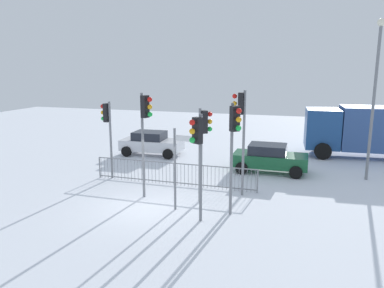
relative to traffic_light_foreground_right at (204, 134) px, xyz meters
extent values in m
plane|color=white|center=(-1.90, -1.12, -2.82)|extent=(60.00, 60.00, 0.00)
cylinder|color=slate|center=(-0.12, -0.09, -0.90)|extent=(0.11, 0.11, 3.85)
cube|color=black|center=(0.01, 0.01, 0.48)|extent=(0.37, 0.39, 0.90)
sphere|color=red|center=(0.21, 0.15, 0.78)|extent=(0.20, 0.20, 0.20)
sphere|color=orange|center=(0.21, 0.15, 0.48)|extent=(0.20, 0.20, 0.20)
sphere|color=green|center=(0.21, 0.15, 0.18)|extent=(0.20, 0.20, 0.20)
cylinder|color=slate|center=(-2.54, -0.25, -0.62)|extent=(0.11, 0.11, 4.42)
cube|color=black|center=(-2.38, -0.29, 1.04)|extent=(0.29, 0.36, 0.90)
sphere|color=red|center=(-2.14, -0.35, 1.34)|extent=(0.20, 0.20, 0.20)
sphere|color=orange|center=(-2.14, -0.35, 1.04)|extent=(0.20, 0.20, 0.20)
sphere|color=green|center=(-2.14, -0.35, 0.74)|extent=(0.20, 0.20, 0.20)
cylinder|color=slate|center=(-5.22, 1.83, -0.92)|extent=(0.11, 0.11, 3.81)
cube|color=black|center=(-5.38, 1.86, 0.43)|extent=(0.27, 0.35, 0.90)
sphere|color=red|center=(-5.63, 1.90, 0.73)|extent=(0.20, 0.20, 0.20)
sphere|color=orange|center=(-5.63, 1.90, 0.43)|extent=(0.20, 0.20, 0.20)
sphere|color=green|center=(-5.63, 1.90, 0.13)|extent=(0.20, 0.20, 0.20)
cylinder|color=slate|center=(0.45, -1.98, -0.89)|extent=(0.11, 0.11, 3.87)
cube|color=black|center=(0.37, -2.13, 0.50)|extent=(0.39, 0.35, 0.90)
sphere|color=red|center=(0.25, -2.35, 0.80)|extent=(0.20, 0.20, 0.20)
sphere|color=orange|center=(0.25, -2.35, 0.50)|extent=(0.20, 0.20, 0.20)
sphere|color=green|center=(0.25, -2.35, 0.20)|extent=(0.20, 0.20, 0.20)
cylinder|color=slate|center=(1.42, 1.20, -0.57)|extent=(0.11, 0.11, 4.51)
cube|color=black|center=(1.25, 1.17, 1.13)|extent=(0.27, 0.35, 0.90)
sphere|color=red|center=(1.01, 1.14, 1.43)|extent=(0.20, 0.20, 0.20)
sphere|color=orange|center=(1.01, 1.14, 1.13)|extent=(0.20, 0.20, 0.20)
sphere|color=green|center=(1.01, 1.14, 0.83)|extent=(0.20, 0.20, 0.20)
cylinder|color=slate|center=(1.35, -1.07, -0.73)|extent=(0.11, 0.11, 4.20)
cube|color=black|center=(1.47, -1.19, 0.82)|extent=(0.38, 0.38, 0.90)
sphere|color=red|center=(1.64, -1.37, 1.12)|extent=(0.20, 0.20, 0.20)
sphere|color=orange|center=(1.64, -1.37, 0.82)|extent=(0.20, 0.20, 0.20)
sphere|color=green|center=(1.64, -1.37, 0.52)|extent=(0.20, 0.20, 0.20)
cylinder|color=slate|center=(-0.79, -1.22, -1.22)|extent=(0.09, 0.09, 3.20)
cube|color=white|center=(-0.40, -1.29, 0.03)|extent=(0.69, 0.15, 0.22)
cube|color=slate|center=(-1.90, 1.66, -1.77)|extent=(7.81, 0.05, 0.04)
cube|color=slate|center=(-1.90, 1.66, -2.70)|extent=(7.81, 0.05, 0.04)
cylinder|color=slate|center=(-5.71, 1.66, -2.30)|extent=(0.02, 0.02, 1.05)
cylinder|color=slate|center=(-5.53, 1.66, -2.30)|extent=(0.02, 0.02, 1.05)
cylinder|color=slate|center=(-5.35, 1.66, -2.30)|extent=(0.02, 0.02, 1.05)
cylinder|color=slate|center=(-5.17, 1.66, -2.30)|extent=(0.02, 0.02, 1.05)
cylinder|color=slate|center=(-4.99, 1.66, -2.30)|extent=(0.02, 0.02, 1.05)
cylinder|color=slate|center=(-4.81, 1.66, -2.30)|extent=(0.02, 0.02, 1.05)
cylinder|color=slate|center=(-4.63, 1.66, -2.30)|extent=(0.02, 0.02, 1.05)
cylinder|color=slate|center=(-4.44, 1.66, -2.30)|extent=(0.02, 0.02, 1.05)
cylinder|color=slate|center=(-4.26, 1.66, -2.30)|extent=(0.02, 0.02, 1.05)
cylinder|color=slate|center=(-4.08, 1.66, -2.30)|extent=(0.02, 0.02, 1.05)
cylinder|color=slate|center=(-3.90, 1.66, -2.30)|extent=(0.02, 0.02, 1.05)
cylinder|color=slate|center=(-3.72, 1.66, -2.30)|extent=(0.02, 0.02, 1.05)
cylinder|color=slate|center=(-3.54, 1.66, -2.30)|extent=(0.02, 0.02, 1.05)
cylinder|color=slate|center=(-3.35, 1.66, -2.30)|extent=(0.02, 0.02, 1.05)
cylinder|color=slate|center=(-3.17, 1.66, -2.30)|extent=(0.02, 0.02, 1.05)
cylinder|color=slate|center=(-2.99, 1.66, -2.30)|extent=(0.02, 0.02, 1.05)
cylinder|color=slate|center=(-2.81, 1.66, -2.30)|extent=(0.02, 0.02, 1.05)
cylinder|color=slate|center=(-2.63, 1.66, -2.30)|extent=(0.02, 0.02, 1.05)
cylinder|color=slate|center=(-2.45, 1.66, -2.30)|extent=(0.02, 0.02, 1.05)
cylinder|color=slate|center=(-2.26, 1.66, -2.30)|extent=(0.02, 0.02, 1.05)
cylinder|color=slate|center=(-2.08, 1.66, -2.30)|extent=(0.02, 0.02, 1.05)
cylinder|color=slate|center=(-1.90, 1.66, -2.30)|extent=(0.02, 0.02, 1.05)
cylinder|color=slate|center=(-1.72, 1.66, -2.30)|extent=(0.02, 0.02, 1.05)
cylinder|color=slate|center=(-1.54, 1.65, -2.30)|extent=(0.02, 0.02, 1.05)
cylinder|color=slate|center=(-1.36, 1.65, -2.30)|extent=(0.02, 0.02, 1.05)
cylinder|color=slate|center=(-1.17, 1.65, -2.30)|extent=(0.02, 0.02, 1.05)
cylinder|color=slate|center=(-0.99, 1.65, -2.30)|extent=(0.02, 0.02, 1.05)
cylinder|color=slate|center=(-0.81, 1.65, -2.30)|extent=(0.02, 0.02, 1.05)
cylinder|color=slate|center=(-0.63, 1.65, -2.30)|extent=(0.02, 0.02, 1.05)
cylinder|color=slate|center=(-0.45, 1.65, -2.30)|extent=(0.02, 0.02, 1.05)
cylinder|color=slate|center=(-0.27, 1.65, -2.30)|extent=(0.02, 0.02, 1.05)
cylinder|color=slate|center=(-0.08, 1.65, -2.30)|extent=(0.02, 0.02, 1.05)
cylinder|color=slate|center=(0.10, 1.65, -2.30)|extent=(0.02, 0.02, 1.05)
cylinder|color=slate|center=(0.28, 1.65, -2.30)|extent=(0.02, 0.02, 1.05)
cylinder|color=slate|center=(0.46, 1.65, -2.30)|extent=(0.02, 0.02, 1.05)
cylinder|color=slate|center=(0.64, 1.65, -2.30)|extent=(0.02, 0.02, 1.05)
cylinder|color=slate|center=(0.82, 1.65, -2.30)|extent=(0.02, 0.02, 1.05)
cylinder|color=slate|center=(1.01, 1.65, -2.30)|extent=(0.02, 0.02, 1.05)
cylinder|color=slate|center=(1.19, 1.65, -2.30)|extent=(0.02, 0.02, 1.05)
cylinder|color=slate|center=(1.37, 1.65, -2.30)|extent=(0.02, 0.02, 1.05)
cylinder|color=slate|center=(1.55, 1.65, -2.30)|extent=(0.02, 0.02, 1.05)
cylinder|color=slate|center=(1.73, 1.65, -2.30)|extent=(0.02, 0.02, 1.05)
cylinder|color=slate|center=(1.91, 1.65, -2.30)|extent=(0.02, 0.02, 1.05)
cylinder|color=slate|center=(-5.81, 1.66, -2.30)|extent=(0.06, 0.06, 1.05)
cylinder|color=slate|center=(2.00, 1.65, -2.30)|extent=(0.06, 0.06, 1.05)
cube|color=silver|center=(-5.29, 7.03, -2.18)|extent=(3.86, 1.83, 0.65)
cube|color=#1E232D|center=(-5.44, 7.02, -1.63)|extent=(1.95, 1.57, 0.55)
cylinder|color=black|center=(-3.97, 7.92, -2.50)|extent=(0.65, 0.24, 0.64)
cylinder|color=black|center=(-3.91, 6.22, -2.50)|extent=(0.65, 0.24, 0.64)
cylinder|color=black|center=(-6.67, 7.83, -2.50)|extent=(0.65, 0.24, 0.64)
cylinder|color=black|center=(-6.61, 6.13, -2.50)|extent=(0.65, 0.24, 0.64)
cube|color=#195933|center=(2.20, 5.24, -2.18)|extent=(3.81, 1.72, 0.65)
cube|color=#1E232D|center=(2.05, 5.24, -1.63)|extent=(1.91, 1.51, 0.55)
cylinder|color=black|center=(3.55, 6.08, -2.50)|extent=(0.64, 0.22, 0.64)
cylinder|color=black|center=(3.54, 4.38, -2.50)|extent=(0.64, 0.22, 0.64)
cylinder|color=black|center=(0.85, 6.09, -2.50)|extent=(0.64, 0.22, 0.64)
cylinder|color=black|center=(0.84, 4.39, -2.50)|extent=(0.64, 0.22, 0.64)
cube|color=navy|center=(4.86, 10.11, -1.12)|extent=(2.14, 2.42, 2.40)
cylinder|color=black|center=(4.94, 8.91, -2.32)|extent=(1.02, 0.36, 1.00)
cylinder|color=black|center=(4.78, 11.31, -2.32)|extent=(1.02, 0.36, 1.00)
cylinder|color=slate|center=(6.86, 5.24, 0.83)|extent=(0.14, 0.14, 7.30)
sphere|color=#F2EACC|center=(6.86, 5.24, 4.58)|extent=(0.36, 0.36, 0.36)
camera|label=1|loc=(3.89, -14.13, 2.63)|focal=34.95mm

